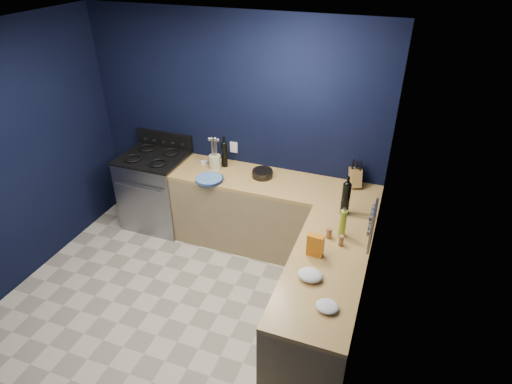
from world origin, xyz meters
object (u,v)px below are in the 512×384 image
at_px(gas_range, 157,191).
at_px(knife_block, 355,177).
at_px(utensil_crock, 215,162).
at_px(plate_stack, 209,179).
at_px(crouton_bag, 315,245).

xyz_separation_m(gas_range, knife_block, (2.37, 0.23, 0.54)).
bearing_deg(knife_block, utensil_crock, 166.04).
bearing_deg(knife_block, gas_range, 165.73).
distance_m(gas_range, utensil_crock, 0.96).
bearing_deg(knife_block, plate_stack, 176.75).
height_order(gas_range, crouton_bag, crouton_bag).
bearing_deg(gas_range, utensil_crock, 4.99).
bearing_deg(utensil_crock, crouton_bag, -37.90).
relative_size(knife_block, crouton_bag, 0.97).
height_order(plate_stack, knife_block, knife_block).
bearing_deg(utensil_crock, knife_block, 5.92).
distance_m(plate_stack, utensil_crock, 0.30).
bearing_deg(gas_range, crouton_bag, -25.21).
relative_size(utensil_crock, crouton_bag, 0.81).
distance_m(gas_range, crouton_bag, 2.54).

